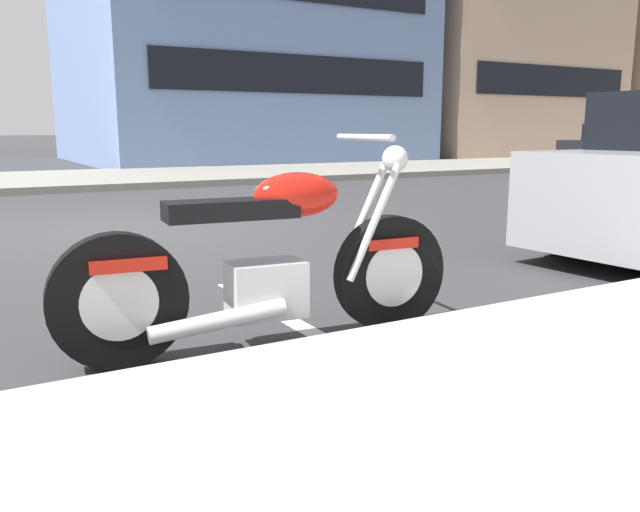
# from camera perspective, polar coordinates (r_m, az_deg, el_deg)

# --- Properties ---
(ground_plane) EXTENTS (260.00, 260.00, 0.00)m
(ground_plane) POSITION_cam_1_polar(r_m,az_deg,el_deg) (8.00, -16.71, 2.31)
(ground_plane) COLOR #333335
(sidewalk_far_curb) EXTENTS (120.00, 5.00, 0.14)m
(sidewalk_far_curb) POSITION_cam_1_polar(r_m,az_deg,el_deg) (20.45, 12.85, 7.79)
(sidewalk_far_curb) COLOR gray
(sidewalk_far_curb) RESTS_ON ground
(parking_stall_stripe) EXTENTS (0.12, 2.20, 0.01)m
(parking_stall_stripe) POSITION_cam_1_polar(r_m,az_deg,el_deg) (4.01, -2.63, -5.68)
(parking_stall_stripe) COLOR silver
(parking_stall_stripe) RESTS_ON ground
(parked_motorcycle) EXTENTS (2.20, 0.62, 1.14)m
(parked_motorcycle) POSITION_cam_1_polar(r_m,az_deg,el_deg) (3.45, -4.47, -0.95)
(parked_motorcycle) COLOR black
(parked_motorcycle) RESTS_ON ground
(car_opposite_curb) EXTENTS (4.44, 2.09, 1.32)m
(car_opposite_curb) POSITION_cam_1_polar(r_m,az_deg,el_deg) (20.76, 25.83, 8.57)
(car_opposite_curb) COLOR black
(car_opposite_curb) RESTS_ON ground
(townhouse_behind_pole) EXTENTS (9.09, 10.65, 13.29)m
(townhouse_behind_pole) POSITION_cam_1_polar(r_m,az_deg,el_deg) (30.68, 12.39, 21.18)
(townhouse_behind_pole) COLOR tan
(townhouse_behind_pole) RESTS_ON ground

